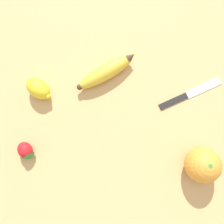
% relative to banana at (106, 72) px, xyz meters
% --- Properties ---
extents(ground_plane, '(3.00, 3.00, 0.00)m').
position_rel_banana_xyz_m(ground_plane, '(0.06, 0.10, -0.02)').
color(ground_plane, tan).
extents(banana, '(0.17, 0.13, 0.04)m').
position_rel_banana_xyz_m(banana, '(0.00, 0.00, 0.00)').
color(banana, gold).
rests_on(banana, ground_plane).
extents(orange, '(0.09, 0.09, 0.09)m').
position_rel_banana_xyz_m(orange, '(0.12, 0.31, 0.02)').
color(orange, orange).
rests_on(orange, ground_plane).
extents(strawberry, '(0.05, 0.06, 0.04)m').
position_rel_banana_xyz_m(strawberry, '(0.28, -0.09, -0.00)').
color(strawberry, red).
rests_on(strawberry, ground_plane).
extents(lemon, '(0.06, 0.08, 0.05)m').
position_rel_banana_xyz_m(lemon, '(0.12, -0.14, 0.00)').
color(lemon, yellow).
rests_on(lemon, ground_plane).
extents(paring_knife, '(0.15, 0.14, 0.01)m').
position_rel_banana_xyz_m(paring_knife, '(-0.04, 0.23, -0.02)').
color(paring_knife, silver).
rests_on(paring_knife, ground_plane).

